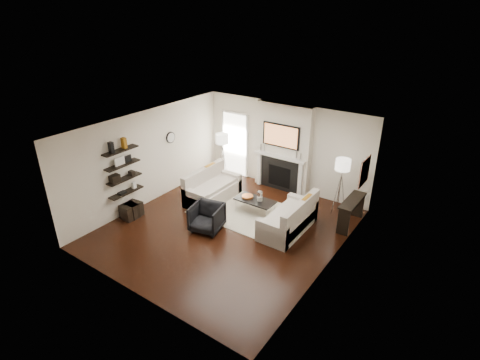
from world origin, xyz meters
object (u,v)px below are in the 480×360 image
Objects in this scene: armchair at (207,216)px; lamp_left_shade at (222,139)px; lamp_right_shade at (343,165)px; loveseat_left_base at (213,193)px; ottoman_near at (133,209)px; coffee_table at (255,200)px; loveseat_right_base at (288,223)px.

armchair is 1.93× the size of lamp_left_shade.
lamp_right_shade is (3.90, 0.16, 0.00)m from lamp_left_shade.
loveseat_left_base is 2.33m from ottoman_near.
armchair is at bearing -111.58° from coffee_table.
ottoman_near is at bearing -142.55° from coffee_table.
loveseat_right_base is 4.50× the size of lamp_left_shade.
lamp_right_shade reaches higher than loveseat_right_base.
loveseat_left_base is 1.47m from coffee_table.
armchair reaches higher than coffee_table.
coffee_table is 3.34m from ottoman_near.
loveseat_right_base is 2.33× the size of armchair.
loveseat_right_base and coffee_table have the same top height.
lamp_right_shade is (0.71, 1.61, 1.24)m from loveseat_right_base.
armchair is 1.93× the size of ottoman_near.
loveseat_right_base is 1.20m from coffee_table.
coffee_table is 2.75× the size of lamp_left_shade.
armchair is (0.90, -1.38, 0.18)m from loveseat_left_base.
lamp_left_shade is 1.00× the size of ottoman_near.
coffee_table is at bearing 37.45° from ottoman_near.
coffee_table is 2.75× the size of lamp_right_shade.
lamp_left_shade is at bearing 114.81° from loveseat_left_base.
lamp_right_shade is at bearing 22.60° from loveseat_left_base.
armchair is at bearing -131.29° from lamp_right_shade.
coffee_table is at bearing 167.72° from loveseat_right_base.
lamp_left_shade and lamp_right_shade have the same top height.
loveseat_right_base is at bearing 21.19° from armchair.
lamp_left_shade is 1.00× the size of lamp_right_shade.
loveseat_left_base is 2.63m from loveseat_right_base.
coffee_table is at bearing 55.68° from armchair.
armchair reaches higher than loveseat_left_base.
lamp_left_shade is (-1.47, 2.61, 1.06)m from armchair.
armchair is at bearing -60.57° from lamp_left_shade.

